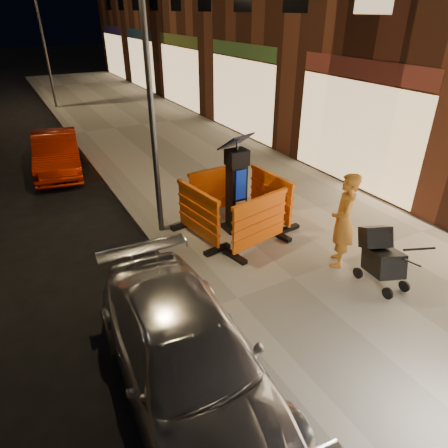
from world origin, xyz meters
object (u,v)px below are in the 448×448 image
parking_kiosk (236,187)px  barrier_bldgside (271,197)px  barrier_front (259,223)px  barrier_back (216,191)px  car_silver (189,389)px  barrier_kerbside (198,215)px  stroller (384,259)px  car_red (61,172)px  man (343,221)px

parking_kiosk → barrier_bldgside: (0.95, 0.00, -0.47)m
barrier_front → barrier_back: 1.90m
barrier_front → car_silver: barrier_front is taller
barrier_kerbside → stroller: size_ratio=1.40×
barrier_front → barrier_bldgside: 1.34m
parking_kiosk → barrier_kerbside: bearing=173.9°
barrier_front → barrier_back: (0.00, 1.90, 0.00)m
car_red → parking_kiosk: bearing=-56.9°
barrier_front → car_red: (-2.90, 7.23, -0.74)m
car_silver → man: bearing=21.3°
stroller → barrier_front: bearing=142.9°
car_silver → car_red: size_ratio=1.15×
parking_kiosk → car_silver: bearing=-135.2°
parking_kiosk → car_silver: 4.58m
car_silver → stroller: size_ratio=4.02×
barrier_back → barrier_bldgside: bearing=-48.1°
car_red → stroller: (4.16, -9.39, 0.69)m
car_silver → barrier_bldgside: bearing=46.3°
man → barrier_back: bearing=-118.8°
barrier_bldgside → car_red: 7.40m
barrier_kerbside → barrier_bldgside: same height
barrier_front → parking_kiosk: bearing=78.9°
barrier_front → stroller: bearing=-70.9°
barrier_kerbside → car_silver: bearing=143.7°
barrier_kerbside → man: size_ratio=0.79×
parking_kiosk → barrier_bldgside: parking_kiosk is taller
stroller → barrier_bldgside: bearing=118.3°
car_red → stroller: size_ratio=3.49×
car_red → man: (3.96, -8.49, 1.11)m
parking_kiosk → man: parking_kiosk is taller
car_red → barrier_bldgside: bearing=-50.1°
parking_kiosk → car_red: (-2.90, 6.28, -1.21)m
barrier_kerbside → barrier_bldgside: size_ratio=1.00×
car_red → man: man is taller
barrier_back → car_silver: size_ratio=0.35×
barrier_back → barrier_kerbside: (-0.95, -0.95, 0.00)m
barrier_kerbside → barrier_back: bearing=-53.1°
barrier_front → car_red: 7.82m
barrier_kerbside → barrier_bldgside: bearing=-98.1°
man → stroller: 1.01m
barrier_bldgside → car_silver: size_ratio=0.35×
barrier_front → barrier_back: bearing=78.9°
car_red → stroller: bearing=-57.8°
barrier_kerbside → car_red: barrier_kerbside is taller
barrier_back → car_red: barrier_back is taller
parking_kiosk → car_red: bearing=108.7°
barrier_front → car_red: size_ratio=0.40×
barrier_front → car_silver: bearing=-149.4°
barrier_back → barrier_kerbside: same height
barrier_bldgside → stroller: barrier_bldgside is taller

